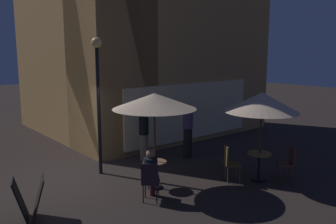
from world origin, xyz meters
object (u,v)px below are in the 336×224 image
at_px(cafe_chair_2, 289,160).
at_px(patio_umbrella_0, 154,102).
at_px(cafe_table_1, 259,162).
at_px(patron_standing_1, 144,135).
at_px(street_lamp_near_corner, 98,84).
at_px(cafe_chair_1, 229,160).
at_px(patron_seated_0, 151,171).
at_px(menu_sandwich_board, 29,199).
at_px(cafe_chair_0, 150,179).
at_px(cafe_table_0, 155,170).
at_px(patio_umbrella_1, 262,103).
at_px(patron_standing_2, 188,131).

bearing_deg(cafe_chair_2, patio_umbrella_0, 9.54).
distance_m(cafe_table_1, patron_standing_1, 3.75).
height_order(street_lamp_near_corner, patron_standing_1, street_lamp_near_corner).
bearing_deg(cafe_chair_2, cafe_chair_1, 2.80).
xyz_separation_m(cafe_table_1, patron_seated_0, (-3.01, 0.86, 0.17)).
relative_size(menu_sandwich_board, cafe_chair_0, 0.92).
bearing_deg(cafe_chair_2, cafe_chair_0, 22.25).
height_order(cafe_table_0, cafe_table_1, cafe_table_1).
height_order(patio_umbrella_1, patron_standing_2, patio_umbrella_1).
distance_m(patio_umbrella_0, patron_seated_0, 1.72).
bearing_deg(patron_standing_1, patio_umbrella_0, -110.88).
distance_m(cafe_table_1, patio_umbrella_1, 1.62).
distance_m(cafe_table_0, cafe_table_1, 2.86).
distance_m(patio_umbrella_1, patron_standing_2, 3.09).
xyz_separation_m(cafe_chair_2, patron_seated_0, (-3.61, 1.38, 0.13)).
bearing_deg(street_lamp_near_corner, menu_sandwich_board, -147.86).
xyz_separation_m(street_lamp_near_corner, patron_seated_0, (0.03, -2.41, -1.88)).
bearing_deg(cafe_table_1, patio_umbrella_0, 151.02).
xyz_separation_m(cafe_table_0, cafe_chair_0, (-0.62, -0.63, 0.10)).
bearing_deg(menu_sandwich_board, street_lamp_near_corner, 51.60).
bearing_deg(menu_sandwich_board, cafe_table_1, 2.87).
bearing_deg(cafe_chair_2, patron_standing_2, -38.01).
height_order(cafe_table_0, cafe_chair_2, cafe_chair_2).
bearing_deg(cafe_table_1, cafe_table_0, 151.02).
xyz_separation_m(patio_umbrella_1, cafe_chair_1, (-0.67, 0.48, -1.57)).
bearing_deg(patron_standing_1, cafe_chair_1, -69.56).
xyz_separation_m(cafe_table_1, cafe_chair_2, (0.60, -0.52, 0.05)).
xyz_separation_m(cafe_table_0, patron_standing_1, (1.17, 2.11, 0.37)).
distance_m(patio_umbrella_0, patron_standing_1, 2.80).
bearing_deg(patio_umbrella_1, menu_sandwich_board, 163.41).
distance_m(cafe_chair_1, patron_standing_1, 3.10).
distance_m(cafe_chair_1, cafe_chair_2, 1.61).
distance_m(patio_umbrella_0, patio_umbrella_1, 2.86).
distance_m(patio_umbrella_1, cafe_chair_0, 3.58).
bearing_deg(cafe_table_0, patron_standing_2, 30.23).
relative_size(menu_sandwich_board, cafe_chair_2, 0.92).
xyz_separation_m(street_lamp_near_corner, menu_sandwich_board, (-2.54, -1.60, -2.13)).
xyz_separation_m(menu_sandwich_board, cafe_table_0, (3.09, -0.28, 0.01)).
bearing_deg(street_lamp_near_corner, cafe_chair_1, -49.53).
bearing_deg(patron_standing_2, menu_sandwich_board, 177.09).
xyz_separation_m(patio_umbrella_0, cafe_chair_1, (1.83, -0.91, -1.67)).
xyz_separation_m(street_lamp_near_corner, cafe_chair_0, (-0.08, -2.51, -2.02)).
bearing_deg(cafe_chair_1, cafe_chair_2, -2.72).
bearing_deg(cafe_table_0, cafe_chair_0, -134.35).
bearing_deg(cafe_chair_1, patron_seated_0, -153.48).
bearing_deg(menu_sandwich_board, patron_standing_1, 42.79).
bearing_deg(patron_seated_0, patron_standing_2, -12.26).
bearing_deg(cafe_table_1, cafe_chair_1, 144.35).
relative_size(patron_standing_1, patron_standing_2, 0.95).
relative_size(patio_umbrella_1, cafe_chair_1, 2.44).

